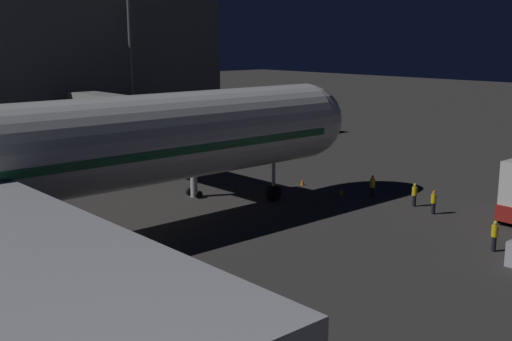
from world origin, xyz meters
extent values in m
plane|color=#383533|center=(0.00, 0.00, 0.00)|extent=(320.00, 320.00, 0.00)
sphere|color=silver|center=(0.00, -19.51, 6.00)|extent=(5.74, 5.74, 5.74)
cube|color=black|center=(0.00, -17.76, 7.03)|extent=(3.22, 1.40, 0.90)
cylinder|color=#B7BABF|center=(-8.99, 8.10, 2.98)|extent=(2.99, 5.57, 2.99)
cylinder|color=black|center=(-8.99, 5.31, 2.98)|extent=(2.54, 0.15, 2.54)
cylinder|color=#B7BABF|center=(0.00, -16.01, 2.44)|extent=(0.28, 0.28, 2.47)
cylinder|color=black|center=(0.00, -16.01, 0.60)|extent=(0.45, 1.20, 1.20)
cube|color=#9E9E99|center=(14.06, -12.10, 6.00)|extent=(19.92, 2.60, 2.50)
cube|color=#9E9E99|center=(4.10, -12.10, 6.00)|extent=(3.20, 3.40, 3.00)
cube|color=black|center=(2.70, -12.10, 6.00)|extent=(0.70, 3.20, 2.70)
cylinder|color=#B7BABF|center=(5.10, -12.10, 2.38)|extent=(0.56, 0.56, 4.75)
cylinder|color=black|center=(4.50, -12.10, 0.30)|extent=(0.25, 0.60, 0.60)
cylinder|color=black|center=(5.70, -12.10, 0.30)|extent=(0.25, 0.60, 0.60)
cylinder|color=#59595E|center=(25.50, -18.85, 8.63)|extent=(0.40, 0.40, 17.27)
cylinder|color=black|center=(-14.68, -23.41, 0.35)|extent=(0.24, 0.70, 0.70)
cylinder|color=black|center=(-4.41, -22.67, 0.40)|extent=(0.28, 0.28, 0.80)
cylinder|color=yellow|center=(-4.41, -22.67, 1.14)|extent=(0.40, 0.40, 0.69)
sphere|color=tan|center=(-4.41, -22.67, 1.61)|extent=(0.24, 0.24, 0.24)
sphere|color=yellow|center=(-4.41, -22.67, 1.66)|extent=(0.23, 0.23, 0.23)
cylinder|color=black|center=(-8.30, -22.76, 0.42)|extent=(0.28, 0.28, 0.84)
cylinder|color=yellow|center=(-8.30, -22.76, 1.17)|extent=(0.40, 0.40, 0.65)
sphere|color=tan|center=(-8.30, -22.76, 1.61)|extent=(0.24, 0.24, 0.24)
sphere|color=yellow|center=(-8.30, -22.76, 1.66)|extent=(0.23, 0.23, 0.23)
cylinder|color=black|center=(-17.40, -17.60, 0.46)|extent=(0.28, 0.28, 0.91)
cylinder|color=yellow|center=(-17.40, -17.60, 1.26)|extent=(0.40, 0.40, 0.70)
sphere|color=tan|center=(-17.40, -17.60, 1.73)|extent=(0.24, 0.24, 0.24)
sphere|color=yellow|center=(-17.40, -17.60, 1.78)|extent=(0.23, 0.23, 0.23)
cylinder|color=black|center=(-10.45, -21.98, 0.41)|extent=(0.28, 0.28, 0.83)
cylinder|color=yellow|center=(-10.45, -21.98, 1.15)|extent=(0.40, 0.40, 0.64)
sphere|color=tan|center=(-10.45, -21.98, 1.59)|extent=(0.24, 0.24, 0.24)
sphere|color=orange|center=(-10.45, -21.98, 1.64)|extent=(0.23, 0.23, 0.23)
cone|color=orange|center=(-2.20, -21.51, 0.28)|extent=(0.36, 0.36, 0.55)
cone|color=orange|center=(2.20, -21.51, 0.28)|extent=(0.36, 0.36, 0.55)
camera|label=1|loc=(-34.49, 16.53, 12.37)|focal=44.00mm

